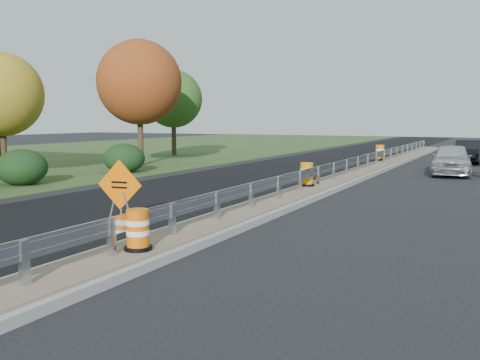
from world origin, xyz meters
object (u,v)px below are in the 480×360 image
at_px(barrel_median_near, 138,230).
at_px(barrel_median_mid, 307,175).
at_px(car_dark_mid, 469,151).
at_px(barrel_median_far, 380,153).
at_px(car_silver, 452,159).
at_px(caution_sign, 120,211).

bearing_deg(barrel_median_near, barrel_median_mid, 92.43).
bearing_deg(car_dark_mid, barrel_median_far, -142.03).
xyz_separation_m(barrel_median_far, car_silver, (4.56, -4.92, 0.09)).
distance_m(barrel_median_mid, car_silver, 10.00).
bearing_deg(caution_sign, car_dark_mid, 69.97).
relative_size(barrel_median_near, car_silver, 0.18).
bearing_deg(barrel_median_far, car_silver, -47.22).
xyz_separation_m(barrel_median_mid, car_silver, (4.29, 9.03, 0.12)).
bearing_deg(car_dark_mid, barrel_median_mid, -102.91).
bearing_deg(barrel_median_near, car_dark_mid, 81.87).
bearing_deg(barrel_median_near, caution_sign, 135.05).
xyz_separation_m(caution_sign, barrel_median_near, (2.36, -2.35, 0.17)).
xyz_separation_m(barrel_median_near, barrel_median_far, (-0.73, 24.85, 0.07)).
xyz_separation_m(barrel_median_near, car_dark_mid, (4.05, 28.37, 0.10)).
distance_m(barrel_median_far, car_silver, 6.71).
bearing_deg(car_silver, caution_sign, -113.94).
relative_size(car_silver, car_dark_mid, 1.04).
height_order(caution_sign, barrel_median_mid, caution_sign).
relative_size(caution_sign, barrel_median_near, 2.18).
bearing_deg(car_dark_mid, caution_sign, -102.26).
bearing_deg(car_silver, car_dark_mid, 83.92).
height_order(caution_sign, barrel_median_near, caution_sign).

